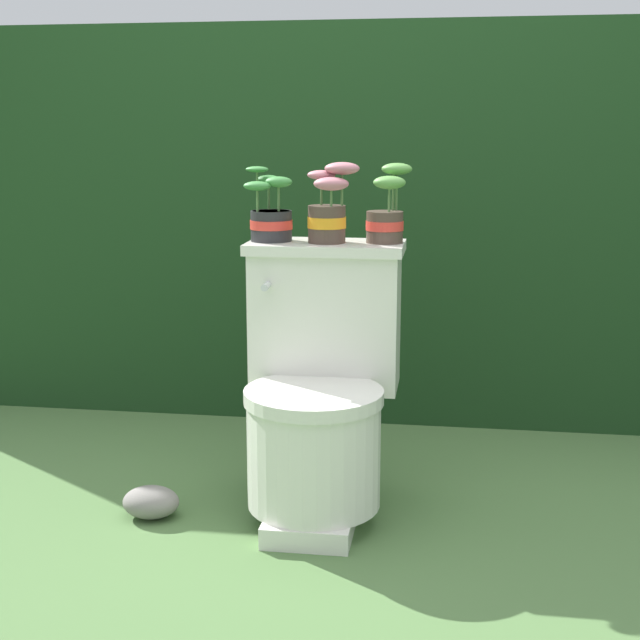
% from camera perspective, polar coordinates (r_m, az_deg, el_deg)
% --- Properties ---
extents(ground_plane, '(12.00, 12.00, 0.00)m').
position_cam_1_polar(ground_plane, '(2.60, 0.44, -12.52)').
color(ground_plane, '#4C703D').
extents(hedge_backdrop, '(3.86, 0.82, 1.45)m').
position_cam_1_polar(hedge_backdrop, '(3.63, 3.24, 6.46)').
color(hedge_backdrop, '#193819').
rests_on(hedge_backdrop, ground).
extents(toilet, '(0.45, 0.54, 0.76)m').
position_cam_1_polar(toilet, '(2.53, -0.05, -4.57)').
color(toilet, silver).
rests_on(toilet, ground).
extents(potted_plant_left, '(0.14, 0.13, 0.21)m').
position_cam_1_polar(potted_plant_left, '(2.60, -3.19, 6.67)').
color(potted_plant_left, '#262628').
rests_on(potted_plant_left, toilet).
extents(potted_plant_midleft, '(0.15, 0.12, 0.23)m').
position_cam_1_polar(potted_plant_midleft, '(2.55, 0.55, 7.05)').
color(potted_plant_midleft, '#47382D').
rests_on(potted_plant_midleft, toilet).
extents(potted_plant_middle, '(0.13, 0.12, 0.22)m').
position_cam_1_polar(potted_plant_middle, '(2.56, 4.29, 6.84)').
color(potted_plant_middle, '#47382D').
rests_on(potted_plant_middle, toilet).
extents(garden_stone, '(0.16, 0.13, 0.09)m').
position_cam_1_polar(garden_stone, '(2.63, -10.77, -11.38)').
color(garden_stone, gray).
rests_on(garden_stone, ground).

